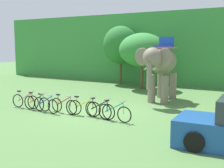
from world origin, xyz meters
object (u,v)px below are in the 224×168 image
at_px(tree_right, 121,45).
at_px(bike_teal, 114,112).
at_px(elephant, 161,64).
at_px(bike_yellow, 84,108).
at_px(bike_orange, 37,103).
at_px(bike_pink, 25,101).
at_px(tree_center_right, 142,50).
at_px(bike_black, 100,110).
at_px(bike_blue, 46,105).
at_px(bike_red, 64,105).

distance_m(tree_right, bike_teal, 12.93).
xyz_separation_m(elephant, bike_yellow, (-1.81, -5.17, -1.82)).
relative_size(elephant, bike_orange, 2.45).
bearing_deg(bike_pink, bike_yellow, 2.82).
xyz_separation_m(tree_center_right, bike_black, (2.04, -9.16, -2.55)).
relative_size(bike_pink, bike_yellow, 1.00).
bearing_deg(tree_center_right, bike_blue, -95.00).
bearing_deg(bike_black, tree_center_right, 102.58).
bearing_deg(bike_pink, bike_red, 2.21).
bearing_deg(tree_center_right, elephant, -52.98).
xyz_separation_m(bike_red, bike_yellow, (1.14, 0.08, 0.00)).
bearing_deg(elephant, tree_center_right, 127.02).
xyz_separation_m(bike_orange, bike_yellow, (2.73, 0.26, 0.00)).
distance_m(tree_right, bike_yellow, 12.13).
xyz_separation_m(tree_center_right, bike_red, (0.05, -9.22, -2.55)).
bearing_deg(bike_teal, elephant, 88.78).
relative_size(tree_right, bike_red, 2.88).
height_order(bike_pink, bike_red, same).
bearing_deg(bike_orange, tree_center_right, 80.66).
bearing_deg(bike_pink, tree_right, 92.11).
relative_size(bike_yellow, bike_teal, 1.00).
height_order(bike_pink, bike_blue, same).
bearing_deg(bike_blue, bike_orange, 170.41).
distance_m(bike_pink, bike_red, 2.49).
distance_m(bike_blue, bike_teal, 3.72).
distance_m(tree_right, bike_red, 11.88).
height_order(bike_pink, bike_orange, same).
relative_size(elephant, bike_blue, 2.45).
height_order(tree_right, bike_orange, tree_right).
bearing_deg(bike_pink, bike_blue, -7.20).
bearing_deg(bike_yellow, bike_blue, -169.26).
bearing_deg(bike_teal, tree_center_right, 107.23).
xyz_separation_m(tree_center_right, bike_teal, (2.88, -9.29, -2.55)).
distance_m(elephant, bike_blue, 6.98).
bearing_deg(tree_right, bike_black, -66.14).
relative_size(elephant, bike_red, 2.45).
bearing_deg(bike_blue, bike_red, 18.80).
bearing_deg(bike_blue, bike_yellow, 10.74).
distance_m(bike_red, bike_black, 2.00).
xyz_separation_m(tree_right, bike_yellow, (4.04, -11.06, -2.92)).
height_order(tree_center_right, bike_red, tree_center_right).
height_order(tree_center_right, bike_orange, tree_center_right).
relative_size(bike_yellow, bike_black, 1.00).
distance_m(bike_pink, bike_blue, 1.62).
xyz_separation_m(bike_orange, bike_teal, (4.43, 0.11, 0.00)).
height_order(tree_right, elephant, tree_right).
distance_m(tree_right, bike_pink, 11.62).
distance_m(elephant, bike_red, 6.29).
height_order(bike_orange, bike_black, same).
relative_size(tree_right, bike_black, 2.89).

